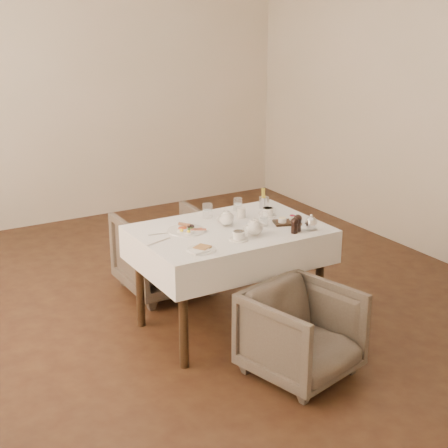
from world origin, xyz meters
name	(u,v)px	position (x,y,z in m)	size (l,w,h in m)	color
table	(229,244)	(-0.07, -0.51, 0.64)	(1.28, 0.88, 0.75)	black
armchair_near	(301,334)	(-0.02, -1.30, 0.29)	(0.61, 0.63, 0.57)	#4E4239
armchair_far	(166,252)	(-0.17, 0.32, 0.32)	(0.69, 0.71, 0.64)	#4E4239
breakfast_plate	(186,230)	(-0.35, -0.41, 0.76)	(0.26, 0.26, 0.03)	white
side_plate	(201,250)	(-0.45, -0.80, 0.76)	(0.19, 0.18, 0.02)	white
teapot_centre	(226,217)	(-0.06, -0.45, 0.81)	(0.15, 0.12, 0.12)	white
teapot_front	(254,226)	(0.00, -0.72, 0.82)	(0.16, 0.12, 0.13)	white
creamer	(241,213)	(0.12, -0.35, 0.79)	(0.06, 0.06, 0.07)	white
teacup_near	(239,236)	(-0.14, -0.74, 0.78)	(0.12, 0.12, 0.06)	white
teacup_far	(268,212)	(0.31, -0.42, 0.78)	(0.13, 0.13, 0.06)	white
glass_left	(207,211)	(-0.08, -0.22, 0.81)	(0.07, 0.07, 0.10)	silver
glass_mid	(264,219)	(0.17, -0.58, 0.80)	(0.07, 0.07, 0.10)	silver
glass_right	(238,204)	(0.20, -0.19, 0.80)	(0.07, 0.07, 0.09)	silver
condiment_board	(287,222)	(0.33, -0.63, 0.77)	(0.22, 0.18, 0.05)	black
pepper_mill_left	(295,225)	(0.26, -0.82, 0.81)	(0.05, 0.05, 0.11)	black
pepper_mill_right	(298,223)	(0.30, -0.79, 0.81)	(0.06, 0.06, 0.12)	black
silver_pot	(311,222)	(0.39, -0.82, 0.81)	(0.10, 0.09, 0.11)	white
fries_cup	(264,199)	(0.40, -0.24, 0.82)	(0.07, 0.07, 0.16)	silver
cutlery_fork	(161,234)	(-0.53, -0.38, 0.76)	(0.01, 0.18, 0.00)	silver
cutlery_knife	(159,242)	(-0.61, -0.52, 0.76)	(0.02, 0.20, 0.00)	silver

